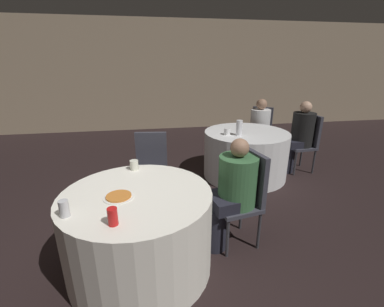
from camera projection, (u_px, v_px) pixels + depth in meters
ground_plane at (141, 258)px, 2.42m from camera, size 16.00×16.00×0.00m
wall_back at (140, 77)px, 6.69m from camera, size 16.00×0.06×2.80m
table_near at (139, 231)px, 2.22m from camera, size 1.25×1.25×0.73m
table_far at (245, 154)px, 4.08m from camera, size 1.30×1.30×0.73m
chair_near_north at (151, 165)px, 3.14m from camera, size 0.45×0.45×0.95m
chair_near_east at (246, 192)px, 2.49m from camera, size 0.47×0.46×0.95m
chair_far_east at (307, 139)px, 4.23m from camera, size 0.42×0.42×0.95m
chair_far_northeast at (261, 128)px, 4.92m from camera, size 0.56×0.56×0.95m
person_green_jacket at (231, 193)px, 2.43m from camera, size 0.52×0.40×1.10m
person_black_shirt at (298, 137)px, 4.18m from camera, size 0.51×0.35×1.17m
person_white_shirt at (259, 129)px, 4.78m from camera, size 0.48×0.50×1.12m
pizza_plate_near at (119, 196)px, 2.03m from camera, size 0.24×0.24×0.02m
soda_can_silver at (64, 209)px, 1.76m from camera, size 0.07×0.07×0.12m
soda_can_red at (113, 217)px, 1.67m from camera, size 0.07×0.07×0.12m
cup_near at (134, 165)px, 2.55m from camera, size 0.08×0.08×0.10m
bottle_far at (239, 128)px, 3.74m from camera, size 0.09×0.09×0.23m
cup_far at (227, 132)px, 3.79m from camera, size 0.09×0.09×0.09m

